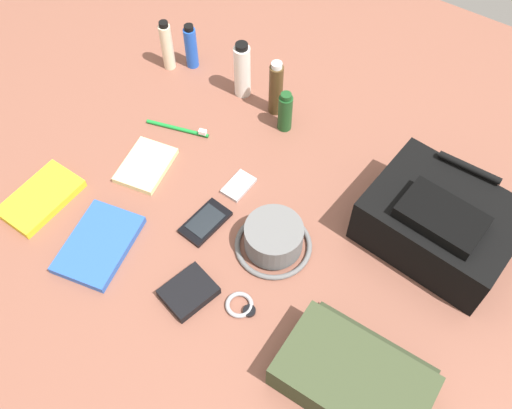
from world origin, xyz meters
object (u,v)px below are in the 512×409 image
cologne_bottle (276,89)px  media_player (239,186)px  bucket_hat (274,239)px  lotion_bottle (167,46)px  wristwatch (241,306)px  notepad (146,165)px  paperback_novel (41,198)px  cell_phone (205,222)px  toothbrush (181,129)px  shampoo_bottle (285,112)px  toiletry_pouch (354,379)px  backpack (440,223)px  toothpaste_tube (242,70)px  deodorant_spray (191,47)px  travel_guidebook (99,245)px  wallet (189,292)px

cologne_bottle → media_player: 0.29m
bucket_hat → lotion_bottle: (-0.57, 0.35, 0.04)m
wristwatch → notepad: notepad is taller
paperback_novel → notepad: size_ratio=1.31×
bucket_hat → cell_phone: size_ratio=1.40×
wristwatch → toothbrush: size_ratio=0.41×
toothbrush → lotion_bottle: bearing=134.6°
cologne_bottle → notepad: 0.39m
shampoo_bottle → toiletry_pouch: bearing=-47.3°
toiletry_pouch → shampoo_bottle: size_ratio=2.39×
cologne_bottle → cell_phone: 0.41m
bucket_hat → cologne_bottle: 0.43m
bucket_hat → cell_phone: 0.17m
shampoo_bottle → cell_phone: 0.37m
backpack → toothpaste_tube: size_ratio=2.01×
media_player → notepad: 0.24m
backpack → bucket_hat: backpack is taller
lotion_bottle → shampoo_bottle: 0.40m
toothpaste_tube → bucket_hat: bearing=-48.0°
deodorant_spray → toothpaste_tube: toothpaste_tube is taller
deodorant_spray → paperback_novel: 0.59m
shampoo_bottle → wristwatch: shampoo_bottle is taller
bucket_hat → shampoo_bottle: shampoo_bottle is taller
cell_phone → wristwatch: (0.19, -0.13, -0.00)m
notepad → shampoo_bottle: bearing=43.4°
backpack → toiletry_pouch: (0.00, -0.41, -0.03)m
cologne_bottle → travel_guidebook: (-0.11, -0.59, -0.07)m
cell_phone → notepad: 0.23m
notepad → paperback_novel: bearing=-134.8°
toothpaste_tube → cologne_bottle: 0.11m
backpack → toothbrush: size_ratio=2.02×
lotion_bottle → travel_guidebook: bearing=-67.5°
deodorant_spray → media_player: deodorant_spray is taller
lotion_bottle → media_player: 0.48m
bucket_hat → cologne_bottle: size_ratio=1.06×
toothbrush → travel_guidebook: bearing=-81.5°
wristwatch → notepad: (-0.42, 0.19, 0.00)m
bucket_hat → toothbrush: bearing=157.2°
bucket_hat → travel_guidebook: (-0.34, -0.22, -0.03)m
backpack → cell_phone: bearing=-151.3°
cologne_bottle → cell_phone: cologne_bottle is taller
cologne_bottle → wristwatch: (0.25, -0.53, -0.08)m
cell_phone → lotion_bottle: bearing=136.7°
media_player → wallet: wallet is taller
bucket_hat → wristwatch: size_ratio=2.54×
bucket_hat → deodorant_spray: size_ratio=1.28×
toiletry_pouch → backpack: bearing=90.3°
deodorant_spray → wristwatch: 0.78m
paperback_novel → cell_phone: 0.41m
wristwatch → wallet: 0.12m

